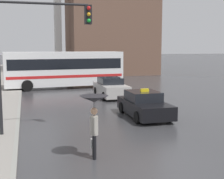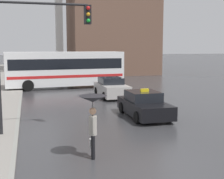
{
  "view_description": "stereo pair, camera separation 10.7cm",
  "coord_description": "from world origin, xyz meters",
  "px_view_note": "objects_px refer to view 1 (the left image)",
  "views": [
    {
      "loc": [
        -3.88,
        -8.47,
        3.7
      ],
      "look_at": [
        0.65,
        7.82,
        1.4
      ],
      "focal_mm": 50.0,
      "sensor_mm": 36.0,
      "label": 1
    },
    {
      "loc": [
        -3.78,
        -8.5,
        3.7
      ],
      "look_at": [
        0.65,
        7.82,
        1.4
      ],
      "focal_mm": 50.0,
      "sensor_mm": 36.0,
      "label": 2
    }
  ],
  "objects_px": {
    "taxi": "(144,105)",
    "city_bus": "(64,68)",
    "pedestrian_with_umbrella": "(94,109)",
    "traffic_light": "(37,39)",
    "sedan_red": "(111,88)"
  },
  "relations": [
    {
      "from": "taxi",
      "to": "sedan_red",
      "type": "relative_size",
      "value": 0.98
    },
    {
      "from": "taxi",
      "to": "sedan_red",
      "type": "height_order",
      "value": "taxi"
    },
    {
      "from": "taxi",
      "to": "sedan_red",
      "type": "bearing_deg",
      "value": -90.39
    },
    {
      "from": "pedestrian_with_umbrella",
      "to": "traffic_light",
      "type": "height_order",
      "value": "traffic_light"
    },
    {
      "from": "pedestrian_with_umbrella",
      "to": "taxi",
      "type": "bearing_deg",
      "value": -27.81
    },
    {
      "from": "taxi",
      "to": "city_bus",
      "type": "distance_m",
      "value": 13.46
    },
    {
      "from": "city_bus",
      "to": "traffic_light",
      "type": "xyz_separation_m",
      "value": [
        -2.93,
        -15.19,
        2.2
      ]
    },
    {
      "from": "sedan_red",
      "to": "pedestrian_with_umbrella",
      "type": "bearing_deg",
      "value": 72.23
    },
    {
      "from": "taxi",
      "to": "city_bus",
      "type": "xyz_separation_m",
      "value": [
        -2.63,
        13.15,
        1.19
      ]
    },
    {
      "from": "city_bus",
      "to": "pedestrian_with_umbrella",
      "type": "bearing_deg",
      "value": -8.54
    },
    {
      "from": "city_bus",
      "to": "traffic_light",
      "type": "height_order",
      "value": "traffic_light"
    },
    {
      "from": "sedan_red",
      "to": "pedestrian_with_umbrella",
      "type": "height_order",
      "value": "pedestrian_with_umbrella"
    },
    {
      "from": "traffic_light",
      "to": "taxi",
      "type": "bearing_deg",
      "value": 20.16
    },
    {
      "from": "sedan_red",
      "to": "city_bus",
      "type": "distance_m",
      "value": 6.89
    },
    {
      "from": "sedan_red",
      "to": "taxi",
      "type": "bearing_deg",
      "value": 89.61
    }
  ]
}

